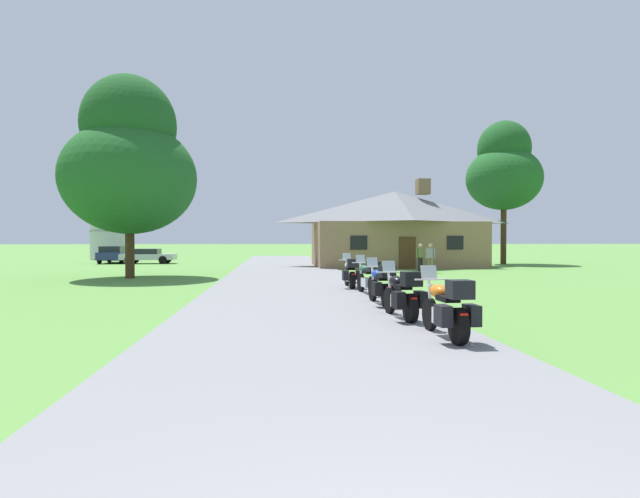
% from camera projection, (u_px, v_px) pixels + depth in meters
% --- Properties ---
extents(ground_plane, '(500.00, 500.00, 0.00)m').
position_uv_depth(ground_plane, '(292.00, 284.00, 21.65)').
color(ground_plane, '#56893D').
extents(asphalt_driveway, '(6.40, 80.00, 0.06)m').
position_uv_depth(asphalt_driveway, '(294.00, 287.00, 19.66)').
color(asphalt_driveway, slate).
rests_on(asphalt_driveway, ground).
extents(motorcycle_orange_nearest_to_camera, '(0.75, 2.08, 1.30)m').
position_uv_depth(motorcycle_orange_nearest_to_camera, '(448.00, 309.00, 9.15)').
color(motorcycle_orange_nearest_to_camera, black).
rests_on(motorcycle_orange_nearest_to_camera, asphalt_driveway).
extents(motorcycle_black_second_in_row, '(0.83, 2.08, 1.30)m').
position_uv_depth(motorcycle_black_second_in_row, '(403.00, 295.00, 11.48)').
color(motorcycle_black_second_in_row, black).
rests_on(motorcycle_black_second_in_row, asphalt_driveway).
extents(motorcycle_blue_third_in_row, '(0.79, 2.08, 1.30)m').
position_uv_depth(motorcycle_blue_third_in_row, '(382.00, 285.00, 14.04)').
color(motorcycle_blue_third_in_row, black).
rests_on(motorcycle_blue_third_in_row, asphalt_driveway).
extents(motorcycle_green_fourth_in_row, '(0.69, 2.08, 1.30)m').
position_uv_depth(motorcycle_green_fourth_in_row, '(368.00, 277.00, 16.90)').
color(motorcycle_green_fourth_in_row, black).
rests_on(motorcycle_green_fourth_in_row, asphalt_driveway).
extents(motorcycle_silver_farthest_in_row, '(0.72, 2.08, 1.30)m').
position_uv_depth(motorcycle_silver_farthest_in_row, '(350.00, 273.00, 19.22)').
color(motorcycle_silver_farthest_in_row, black).
rests_on(motorcycle_silver_farthest_in_row, asphalt_driveway).
extents(stone_lodge, '(12.13, 7.23, 6.29)m').
position_uv_depth(stone_lodge, '(395.00, 228.00, 36.20)').
color(stone_lodge, '#896B4C').
rests_on(stone_lodge, ground).
extents(bystander_gray_shirt_near_lodge, '(0.44, 0.40, 1.69)m').
position_uv_depth(bystander_gray_shirt_near_lodge, '(430.00, 256.00, 28.85)').
color(bystander_gray_shirt_near_lodge, '#75664C').
rests_on(bystander_gray_shirt_near_lodge, ground).
extents(bystander_olive_shirt_beside_signpost, '(0.53, 0.31, 1.67)m').
position_uv_depth(bystander_olive_shirt_beside_signpost, '(420.00, 256.00, 29.72)').
color(bystander_olive_shirt_beside_signpost, black).
rests_on(bystander_olive_shirt_beside_signpost, ground).
extents(tree_right_of_lodge, '(5.79, 5.79, 11.20)m').
position_uv_depth(tree_right_of_lodge, '(504.00, 170.00, 39.43)').
color(tree_right_of_lodge, '#422D19').
rests_on(tree_right_of_lodge, ground).
extents(tree_left_near, '(6.49, 6.49, 9.96)m').
position_uv_depth(tree_left_near, '(129.00, 162.00, 24.78)').
color(tree_left_near, '#422D19').
rests_on(tree_left_near, ground).
extents(metal_silo_distant, '(4.08, 4.08, 6.58)m').
position_uv_depth(metal_silo_distant, '(112.00, 226.00, 49.35)').
color(metal_silo_distant, '#B2B7BC').
rests_on(metal_silo_distant, ground).
extents(parked_navy_suv_far_left, '(2.07, 4.68, 1.40)m').
position_uv_depth(parked_navy_suv_far_left, '(115.00, 254.00, 41.63)').
color(parked_navy_suv_far_left, navy).
rests_on(parked_navy_suv_far_left, ground).
extents(parked_silver_sedan_far_left, '(4.21, 1.93, 1.20)m').
position_uv_depth(parked_silver_sedan_far_left, '(148.00, 256.00, 40.61)').
color(parked_silver_sedan_far_left, '#ADAFB7').
rests_on(parked_silver_sedan_far_left, ground).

